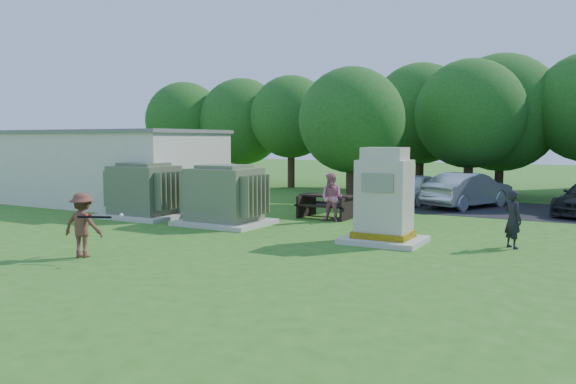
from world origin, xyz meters
The scene contains 15 objects.
ground centered at (0.00, 0.00, 0.00)m, with size 120.00×120.00×0.00m, color #2D6619.
service_building centered at (-11.00, 7.00, 1.60)m, with size 10.00×5.00×3.20m, color beige.
service_building_roof centered at (-11.00, 7.00, 3.27)m, with size 10.20×5.20×0.15m, color slate.
parking_strip centered at (7.00, 13.50, 0.01)m, with size 20.00×6.00×0.01m, color #232326.
transformer_left centered at (-6.50, 4.50, 0.97)m, with size 3.00×2.40×2.07m.
transformer_right centered at (-2.80, 4.50, 0.97)m, with size 3.00×2.40×2.07m.
generator_cabinet centered at (3.20, 3.89, 1.19)m, with size 2.24×1.83×2.72m.
picnic_table centered at (-0.38, 7.74, 0.54)m, with size 2.03×1.52×0.87m.
batter centered at (-2.74, -1.66, 0.81)m, with size 1.05×0.60×1.63m, color brown.
person_by_generator centered at (6.53, 4.79, 0.80)m, with size 0.58×0.38×1.59m, color black.
person_at_picnic centered at (0.20, 6.86, 0.87)m, with size 0.85×0.66×1.75m, color #C06582.
car_white centered at (1.10, 14.10, 0.68)m, with size 1.59×3.96×1.35m, color white.
car_silver_a centered at (3.60, 13.56, 0.75)m, with size 1.60×4.58×1.51m, color silver.
batting_equipment centered at (-2.11, -1.75, 1.08)m, with size 1.38×0.39×0.17m.
tree_row centered at (1.75, 18.50, 4.15)m, with size 41.30×13.30×7.30m.
Camera 1 is at (8.50, -11.31, 2.96)m, focal length 35.00 mm.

